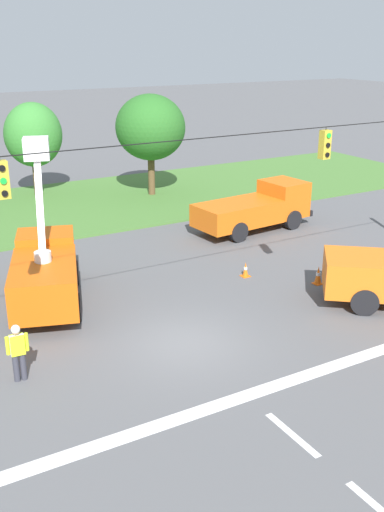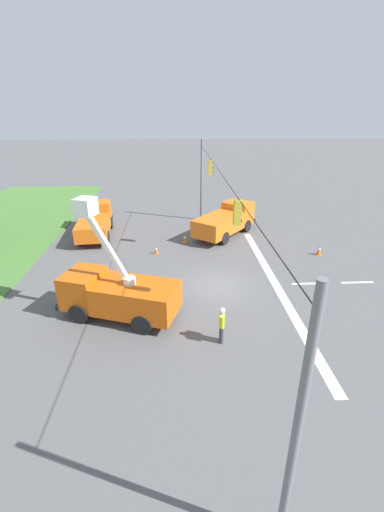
% 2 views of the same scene
% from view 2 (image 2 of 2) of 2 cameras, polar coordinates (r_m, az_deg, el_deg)
% --- Properties ---
extents(ground_plane, '(200.00, 200.00, 0.00)m').
position_cam_2_polar(ground_plane, '(20.40, 4.17, -4.96)').
color(ground_plane, '#565659').
extents(lane_markings, '(17.60, 15.25, 0.01)m').
position_cam_2_polar(lane_markings, '(21.56, 17.57, -4.43)').
color(lane_markings, silver).
rests_on(lane_markings, ground).
extents(signal_gantry, '(26.20, 0.33, 7.20)m').
position_cam_2_polar(signal_gantry, '(18.77, 4.55, 6.53)').
color(signal_gantry, slate).
rests_on(signal_gantry, ground).
extents(utility_truck_bucket_lift, '(4.00, 6.26, 6.01)m').
position_cam_2_polar(utility_truck_bucket_lift, '(17.30, -12.35, -5.94)').
color(utility_truck_bucket_lift, '#D6560F').
rests_on(utility_truck_bucket_lift, ground).
extents(utility_truck_support_near, '(6.47, 5.85, 2.33)m').
position_cam_2_polar(utility_truck_support_near, '(28.21, 5.68, 5.92)').
color(utility_truck_support_near, orange).
rests_on(utility_truck_support_near, ground).
extents(utility_truck_support_far, '(6.54, 2.87, 2.32)m').
position_cam_2_polar(utility_truck_support_far, '(29.11, -15.84, 5.58)').
color(utility_truck_support_far, orange).
rests_on(utility_truck_support_far, ground).
extents(road_worker, '(0.65, 0.26, 1.77)m').
position_cam_2_polar(road_worker, '(15.40, 4.98, -11.06)').
color(road_worker, '#383842').
rests_on(road_worker, ground).
extents(traffic_cone_foreground_left, '(0.36, 0.36, 0.80)m').
position_cam_2_polar(traffic_cone_foreground_left, '(25.98, 20.42, 1.00)').
color(traffic_cone_foreground_left, orange).
rests_on(traffic_cone_foreground_left, ground).
extents(traffic_cone_mid_left, '(0.36, 0.36, 0.76)m').
position_cam_2_polar(traffic_cone_mid_left, '(26.59, -1.20, 3.00)').
color(traffic_cone_mid_left, orange).
rests_on(traffic_cone_mid_left, ground).
extents(traffic_cone_mid_right, '(0.36, 0.36, 0.63)m').
position_cam_2_polar(traffic_cone_mid_right, '(24.72, -5.99, 1.04)').
color(traffic_cone_mid_right, orange).
rests_on(traffic_cone_mid_right, ground).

